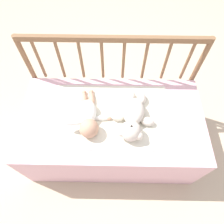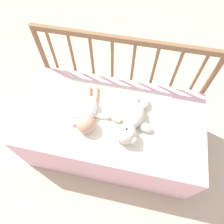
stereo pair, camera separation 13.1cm
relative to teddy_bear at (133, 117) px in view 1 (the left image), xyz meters
name	(u,v)px [view 1 (the left image)]	position (x,y,z in m)	size (l,w,h in m)	color
ground_plane	(112,143)	(-0.14, 0.03, -0.52)	(12.00, 12.00, 0.00)	#C6B293
crib_mattress	(112,132)	(-0.14, 0.03, -0.29)	(1.27, 0.67, 0.47)	#EDB7C6
crib_rail	(113,65)	(-0.14, 0.39, 0.07)	(1.27, 0.04, 0.84)	brown
blanket	(111,115)	(-0.15, 0.04, -0.05)	(0.81, 0.51, 0.01)	silver
teddy_bear	(133,117)	(0.00, 0.00, 0.00)	(0.30, 0.40, 0.14)	silver
baby	(88,117)	(-0.29, 0.00, -0.01)	(0.32, 0.40, 0.12)	white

